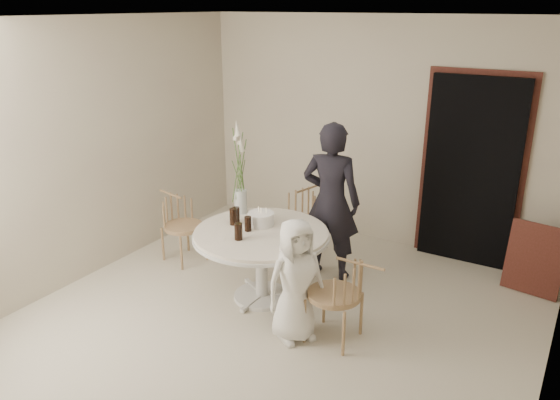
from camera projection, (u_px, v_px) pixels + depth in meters
The scene contains 18 objects.
ground at pixel (279, 319), 5.14m from camera, with size 4.50×4.50×0.00m, color beige.
room_shell at pixel (279, 152), 4.59m from camera, with size 4.50×4.50×4.50m.
doorway at pixel (471, 172), 5.99m from camera, with size 1.00×0.10×2.10m, color black.
door_trim at pixel (472, 166), 6.01m from camera, with size 1.12×0.03×2.22m, color maroon.
table at pixel (261, 242), 5.30m from camera, with size 1.33×1.33×0.73m.
picture_frame at pixel (535, 259), 5.51m from camera, with size 0.55×0.04×0.74m, color maroon.
chair_far at pixel (302, 212), 6.36m from camera, with size 0.51×0.53×0.79m.
chair_right at pixel (347, 289), 4.62m from camera, with size 0.49×0.46×0.81m.
chair_left at pixel (177, 217), 6.23m from camera, with size 0.52×0.49×0.77m.
girl at pixel (331, 202), 5.69m from camera, with size 0.62×0.41×1.70m, color black.
boy at pixel (296, 281), 4.68m from camera, with size 0.55×0.36×1.12m, color white.
birthday_cake at pixel (261, 219), 5.40m from camera, with size 0.26×0.26×0.18m.
cola_tumbler_a at pixel (233, 217), 5.40m from camera, with size 0.08×0.08×0.16m, color black.
cola_tumbler_b at pixel (238, 232), 5.05m from camera, with size 0.08×0.08×0.16m, color black.
cola_tumbler_c at pixel (236, 215), 5.46m from camera, with size 0.07×0.07×0.16m, color black.
cola_tumbler_d at pixel (248, 224), 5.25m from camera, with size 0.07×0.07×0.14m, color black.
plate_stack at pixel (292, 247), 4.85m from camera, with size 0.23×0.23×0.06m, color white.
flower_vase at pixel (240, 178), 5.61m from camera, with size 0.13×0.13×0.99m.
Camera 1 is at (2.30, -3.81, 2.80)m, focal length 35.00 mm.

